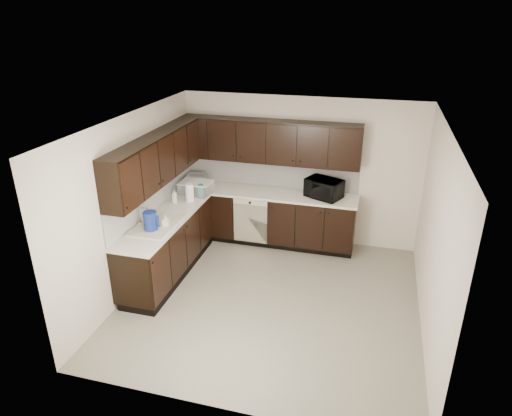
# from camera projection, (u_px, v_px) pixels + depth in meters

# --- Properties ---
(floor) EXTENTS (4.00, 4.00, 0.00)m
(floor) POSITION_uv_depth(u_px,v_px,m) (271.00, 299.00, 6.42)
(floor) COLOR gray
(floor) RESTS_ON ground
(ceiling) EXTENTS (4.00, 4.00, 0.00)m
(ceiling) POSITION_uv_depth(u_px,v_px,m) (274.00, 124.00, 5.42)
(ceiling) COLOR white
(ceiling) RESTS_ON wall_back
(wall_back) EXTENTS (4.00, 0.02, 2.50)m
(wall_back) POSITION_uv_depth(u_px,v_px,m) (300.00, 171.00, 7.69)
(wall_back) COLOR beige
(wall_back) RESTS_ON floor
(wall_left) EXTENTS (0.02, 4.00, 2.50)m
(wall_left) POSITION_uv_depth(u_px,v_px,m) (134.00, 203.00, 6.40)
(wall_left) COLOR beige
(wall_left) RESTS_ON floor
(wall_right) EXTENTS (0.02, 4.00, 2.50)m
(wall_right) POSITION_uv_depth(u_px,v_px,m) (435.00, 237.00, 5.44)
(wall_right) COLOR beige
(wall_right) RESTS_ON floor
(wall_front) EXTENTS (4.00, 0.02, 2.50)m
(wall_front) POSITION_uv_depth(u_px,v_px,m) (222.00, 308.00, 4.15)
(wall_front) COLOR beige
(wall_front) RESTS_ON floor
(lower_cabinets) EXTENTS (3.00, 2.80, 0.90)m
(lower_cabinets) POSITION_uv_depth(u_px,v_px,m) (227.00, 231.00, 7.48)
(lower_cabinets) COLOR black
(lower_cabinets) RESTS_ON floor
(countertop) EXTENTS (3.03, 2.83, 0.04)m
(countertop) POSITION_uv_depth(u_px,v_px,m) (227.00, 203.00, 7.27)
(countertop) COLOR silver
(countertop) RESTS_ON lower_cabinets
(backsplash) EXTENTS (3.00, 2.80, 0.48)m
(backsplash) POSITION_uv_depth(u_px,v_px,m) (218.00, 182.00, 7.41)
(backsplash) COLOR white
(backsplash) RESTS_ON countertop
(upper_cabinets) EXTENTS (3.00, 2.80, 0.70)m
(upper_cabinets) POSITION_uv_depth(u_px,v_px,m) (221.00, 149.00, 7.04)
(upper_cabinets) COLOR black
(upper_cabinets) RESTS_ON wall_back
(dishwasher) EXTENTS (0.58, 0.04, 0.78)m
(dishwasher) POSITION_uv_depth(u_px,v_px,m) (250.00, 218.00, 7.62)
(dishwasher) COLOR beige
(dishwasher) RESTS_ON lower_cabinets
(sink) EXTENTS (0.54, 0.82, 0.42)m
(sink) POSITION_uv_depth(u_px,v_px,m) (156.00, 230.00, 6.46)
(sink) COLOR beige
(sink) RESTS_ON countertop
(microwave) EXTENTS (0.67, 0.57, 0.31)m
(microwave) POSITION_uv_depth(u_px,v_px,m) (324.00, 188.00, 7.37)
(microwave) COLOR black
(microwave) RESTS_ON countertop
(soap_bottle_a) EXTENTS (0.10, 0.10, 0.19)m
(soap_bottle_a) POSITION_uv_depth(u_px,v_px,m) (165.00, 221.00, 6.39)
(soap_bottle_a) COLOR gray
(soap_bottle_a) RESTS_ON countertop
(soap_bottle_b) EXTENTS (0.12, 0.12, 0.23)m
(soap_bottle_b) POSITION_uv_depth(u_px,v_px,m) (174.00, 196.00, 7.17)
(soap_bottle_b) COLOR gray
(soap_bottle_b) RESTS_ON countertop
(toaster_oven) EXTENTS (0.34, 0.28, 0.20)m
(toaster_oven) POSITION_uv_depth(u_px,v_px,m) (197.00, 179.00, 7.93)
(toaster_oven) COLOR silver
(toaster_oven) RESTS_ON countertop
(storage_bin) EXTENTS (0.54, 0.43, 0.19)m
(storage_bin) POSITION_uv_depth(u_px,v_px,m) (196.00, 188.00, 7.56)
(storage_bin) COLOR white
(storage_bin) RESTS_ON countertop
(blue_pitcher) EXTENTS (0.25, 0.25, 0.28)m
(blue_pitcher) POSITION_uv_depth(u_px,v_px,m) (150.00, 221.00, 6.25)
(blue_pitcher) COLOR #102C98
(blue_pitcher) RESTS_ON countertop
(teal_tumbler) EXTENTS (0.12, 0.12, 0.21)m
(teal_tumbler) POSITION_uv_depth(u_px,v_px,m) (201.00, 191.00, 7.42)
(teal_tumbler) COLOR #0C8A77
(teal_tumbler) RESTS_ON countertop
(paper_towel_roll) EXTENTS (0.16, 0.16, 0.29)m
(paper_towel_roll) POSITION_uv_depth(u_px,v_px,m) (190.00, 192.00, 7.23)
(paper_towel_roll) COLOR white
(paper_towel_roll) RESTS_ON countertop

